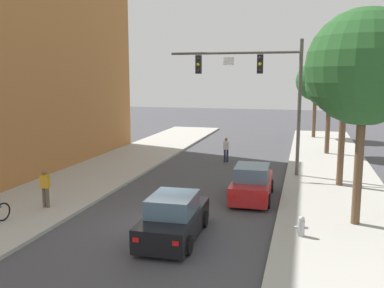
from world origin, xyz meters
The scene contains 13 objects.
ground_plane centered at (0.00, 0.00, 0.00)m, with size 120.00×120.00×0.00m, color #424247.
sidewalk_left centered at (-6.50, 0.00, 0.07)m, with size 5.00×60.00×0.15m, color #A8A59E.
sidewalk_right centered at (6.50, 0.00, 0.07)m, with size 5.00×60.00×0.15m, color #A8A59E.
traffic_signal_mast centered at (2.46, 9.37, 5.38)m, with size 7.44×0.38×7.50m.
car_lead_red centered at (2.67, 4.54, 0.72)m, with size 1.93×4.28×1.60m.
car_following_black centered at (0.63, -1.07, 0.72)m, with size 1.93×4.29×1.60m.
pedestrian_sidewalk_left_walker centered at (-5.54, 0.48, 1.06)m, with size 0.36×0.22×1.64m.
pedestrian_crossing_road centered at (-0.05, 12.70, 0.91)m, with size 0.36×0.22×1.64m.
fire_hydrant centered at (4.96, -0.09, 0.51)m, with size 0.48×0.24×0.72m.
street_tree_nearest centered at (6.92, 1.75, 5.95)m, with size 4.18×4.18×7.91m.
street_tree_second centered at (6.76, 7.66, 6.21)m, with size 3.17×3.17×7.71m.
street_tree_third centered at (6.53, 17.02, 5.06)m, with size 3.42×3.42×6.64m.
street_tree_farthest centered at (5.73, 25.34, 5.22)m, with size 3.53×3.53×6.86m.
Camera 1 is at (4.94, -14.68, 5.64)m, focal length 39.68 mm.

